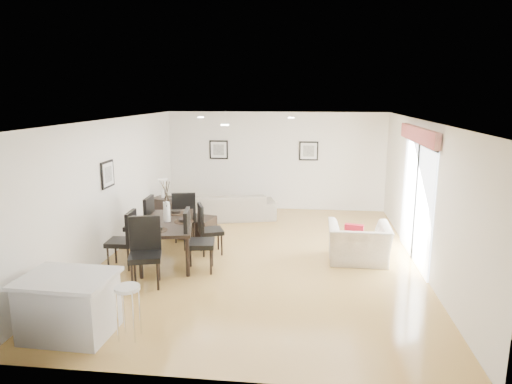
# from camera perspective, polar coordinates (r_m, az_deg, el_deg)

# --- Properties ---
(ground) EXTENTS (8.00, 8.00, 0.00)m
(ground) POSITION_cam_1_polar(r_m,az_deg,el_deg) (9.14, 0.59, -8.18)
(ground) COLOR tan
(ground) RESTS_ON ground
(wall_back) EXTENTS (6.00, 0.04, 2.70)m
(wall_back) POSITION_cam_1_polar(r_m,az_deg,el_deg) (12.68, 2.49, 3.87)
(wall_back) COLOR white
(wall_back) RESTS_ON ground
(wall_front) EXTENTS (6.00, 0.04, 2.70)m
(wall_front) POSITION_cam_1_polar(r_m,az_deg,el_deg) (4.95, -4.28, -9.48)
(wall_front) COLOR white
(wall_front) RESTS_ON ground
(wall_left) EXTENTS (0.04, 8.00, 2.70)m
(wall_left) POSITION_cam_1_polar(r_m,az_deg,el_deg) (9.54, -17.62, 0.56)
(wall_left) COLOR white
(wall_left) RESTS_ON ground
(wall_right) EXTENTS (0.04, 8.00, 2.70)m
(wall_right) POSITION_cam_1_polar(r_m,az_deg,el_deg) (8.97, 20.05, -0.33)
(wall_right) COLOR white
(wall_right) RESTS_ON ground
(ceiling) EXTENTS (6.00, 8.00, 0.02)m
(ceiling) POSITION_cam_1_polar(r_m,az_deg,el_deg) (8.58, 0.63, 8.99)
(ceiling) COLOR white
(ceiling) RESTS_ON wall_back
(sofa) EXTENTS (2.45, 1.47, 0.67)m
(sofa) POSITION_cam_1_polar(r_m,az_deg,el_deg) (11.79, -3.25, -1.80)
(sofa) COLOR gray
(sofa) RESTS_ON ground
(armchair) EXTENTS (1.16, 1.02, 0.75)m
(armchair) POSITION_cam_1_polar(r_m,az_deg,el_deg) (9.01, 12.69, -6.26)
(armchair) COLOR #F0E2CF
(armchair) RESTS_ON ground
(dining_table) EXTENTS (1.33, 2.03, 0.78)m
(dining_table) POSITION_cam_1_polar(r_m,az_deg,el_deg) (8.96, -11.02, -4.11)
(dining_table) COLOR black
(dining_table) RESTS_ON ground
(dining_chair_wnear) EXTENTS (0.51, 0.51, 1.08)m
(dining_chair_wnear) POSITION_cam_1_polar(r_m,az_deg,el_deg) (8.79, -15.99, -5.35)
(dining_chair_wnear) COLOR black
(dining_chair_wnear) RESTS_ON ground
(dining_chair_wfar) EXTENTS (0.52, 0.52, 1.14)m
(dining_chair_wfar) POSITION_cam_1_polar(r_m,az_deg,el_deg) (9.61, -13.87, -3.53)
(dining_chair_wfar) COLOR black
(dining_chair_wfar) RESTS_ON ground
(dining_chair_enear) EXTENTS (0.59, 0.59, 1.15)m
(dining_chair_enear) POSITION_cam_1_polar(r_m,az_deg,el_deg) (8.35, -7.71, -5.60)
(dining_chair_enear) COLOR black
(dining_chair_enear) RESTS_ON ground
(dining_chair_efar) EXTENTS (0.60, 0.60, 1.04)m
(dining_chair_efar) POSITION_cam_1_polar(r_m,az_deg,el_deg) (9.22, -6.22, -4.27)
(dining_chair_efar) COLOR black
(dining_chair_efar) RESTS_ON ground
(dining_chair_head) EXTENTS (0.64, 0.64, 1.16)m
(dining_chair_head) POSITION_cam_1_polar(r_m,az_deg,el_deg) (7.94, -13.68, -6.74)
(dining_chair_head) COLOR black
(dining_chair_head) RESTS_ON ground
(dining_chair_foot) EXTENTS (0.59, 0.59, 1.12)m
(dining_chair_foot) POSITION_cam_1_polar(r_m,az_deg,el_deg) (10.03, -8.93, -2.72)
(dining_chair_foot) COLOR black
(dining_chair_foot) RESTS_ON ground
(vase) EXTENTS (1.02, 1.57, 0.79)m
(vase) POSITION_cam_1_polar(r_m,az_deg,el_deg) (8.85, -11.12, -1.59)
(vase) COLOR white
(vase) RESTS_ON dining_table
(coffee_table) EXTENTS (1.23, 0.89, 0.44)m
(coffee_table) POSITION_cam_1_polar(r_m,az_deg,el_deg) (10.52, -8.36, -4.27)
(coffee_table) COLOR black
(coffee_table) RESTS_ON ground
(side_table) EXTENTS (0.59, 0.59, 0.66)m
(side_table) POSITION_cam_1_polar(r_m,az_deg,el_deg) (11.61, -11.40, -2.26)
(side_table) COLOR black
(side_table) RESTS_ON ground
(table_lamp) EXTENTS (0.24, 0.24, 0.47)m
(table_lamp) POSITION_cam_1_polar(r_m,az_deg,el_deg) (11.48, -11.53, 0.79)
(table_lamp) COLOR white
(table_lamp) RESTS_ON side_table
(cushion) EXTENTS (0.36, 0.20, 0.35)m
(cushion) POSITION_cam_1_polar(r_m,az_deg,el_deg) (8.83, 12.14, -5.07)
(cushion) COLOR #AC1625
(cushion) RESTS_ON armchair
(kitchen_island) EXTENTS (1.22, 0.96, 0.83)m
(kitchen_island) POSITION_cam_1_polar(r_m,az_deg,el_deg) (6.73, -22.33, -12.96)
(kitchen_island) COLOR silver
(kitchen_island) RESTS_ON ground
(bar_stool) EXTENTS (0.33, 0.33, 0.73)m
(bar_stool) POSITION_cam_1_polar(r_m,az_deg,el_deg) (6.30, -15.76, -12.15)
(bar_stool) COLOR silver
(bar_stool) RESTS_ON ground
(framed_print_back_left) EXTENTS (0.52, 0.04, 0.52)m
(framed_print_back_left) POSITION_cam_1_polar(r_m,az_deg,el_deg) (12.83, -4.68, 5.29)
(framed_print_back_left) COLOR black
(framed_print_back_left) RESTS_ON wall_back
(framed_print_back_right) EXTENTS (0.52, 0.04, 0.52)m
(framed_print_back_right) POSITION_cam_1_polar(r_m,az_deg,el_deg) (12.58, 6.60, 5.12)
(framed_print_back_right) COLOR black
(framed_print_back_right) RESTS_ON wall_back
(framed_print_left_wall) EXTENTS (0.04, 0.52, 0.52)m
(framed_print_left_wall) POSITION_cam_1_polar(r_m,az_deg,el_deg) (9.30, -18.06, 2.12)
(framed_print_left_wall) COLOR black
(framed_print_left_wall) RESTS_ON wall_left
(sliding_door) EXTENTS (0.12, 2.70, 2.57)m
(sliding_door) POSITION_cam_1_polar(r_m,az_deg,el_deg) (9.18, 19.50, 2.00)
(sliding_door) COLOR white
(sliding_door) RESTS_ON wall_right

